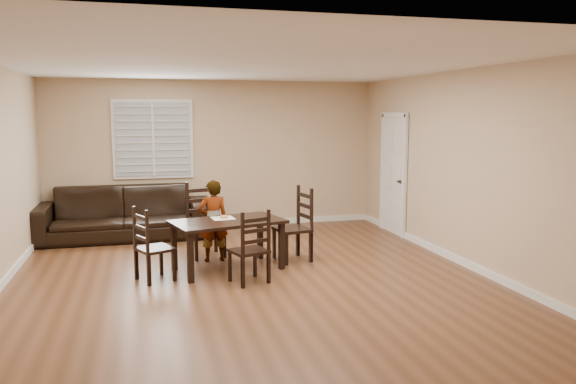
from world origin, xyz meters
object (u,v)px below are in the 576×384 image
object	(u,v)px
child	(213,221)
donut	(224,216)
chair_far	(253,251)
chair_right	(300,227)
dining_table	(228,227)
sofa	(123,213)
chair_left	(146,248)
chair_near	(203,222)

from	to	relation	value
child	donut	xyz separation A→B (m)	(0.11, -0.35, 0.12)
chair_far	chair_right	xyz separation A→B (m)	(0.89, 1.03, 0.06)
dining_table	chair_far	world-z (taller)	chair_far
dining_table	chair_right	size ratio (longest dim) A/B	1.52
chair_far	sofa	bearing A→B (deg)	-81.23
child	donut	size ratio (longest dim) A/B	10.65
chair_far	child	size ratio (longest dim) A/B	0.80
dining_table	chair_left	size ratio (longest dim) A/B	1.70
child	chair_far	bearing A→B (deg)	100.43
child	sofa	world-z (taller)	child
chair_left	sofa	bearing A→B (deg)	-16.55
chair_far	dining_table	bearing A→B (deg)	-93.52
chair_right	chair_near	bearing A→B (deg)	-127.07
donut	chair_near	bearing A→B (deg)	105.53
chair_near	donut	xyz separation A→B (m)	(0.21, -0.76, 0.21)
chair_near	child	xyz separation A→B (m)	(0.10, -0.41, 0.09)
chair_near	chair_left	distance (m)	1.48
chair_left	sofa	distance (m)	2.71
donut	sofa	bearing A→B (deg)	122.40
donut	sofa	xyz separation A→B (m)	(-1.41, 2.22, -0.27)
chair_far	chair_left	world-z (taller)	chair_left
chair_left	child	xyz separation A→B (m)	(0.94, 0.81, 0.16)
dining_table	sofa	xyz separation A→B (m)	(-1.44, 2.39, -0.16)
chair_right	child	xyz separation A→B (m)	(-1.23, 0.23, 0.10)
donut	chair_right	bearing A→B (deg)	5.96
chair_left	donut	world-z (taller)	chair_left
chair_far	sofa	world-z (taller)	chair_far
chair_right	child	size ratio (longest dim) A/B	0.91
chair_near	child	distance (m)	0.43
chair_near	chair_right	distance (m)	1.47
chair_near	child	world-z (taller)	child
child	dining_table	bearing A→B (deg)	100.08
dining_table	chair_near	xyz separation A→B (m)	(-0.23, 0.92, -0.09)
chair_near	chair_left	xyz separation A→B (m)	(-0.84, -1.22, -0.07)
chair_right	donut	distance (m)	1.14
chair_near	sofa	size ratio (longest dim) A/B	0.37
chair_right	donut	bearing A→B (deg)	-95.31
dining_table	child	xyz separation A→B (m)	(-0.13, 0.51, -0.01)
dining_table	chair_left	bearing A→B (deg)	-179.02
dining_table	chair_far	distance (m)	0.79
child	sofa	distance (m)	2.29
chair_right	chair_left	bearing A→B (deg)	-86.24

